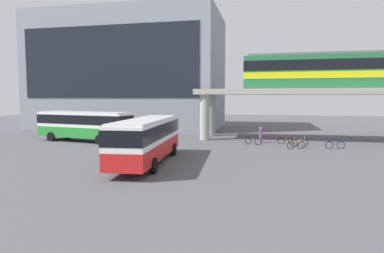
# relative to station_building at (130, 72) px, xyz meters

# --- Properties ---
(ground_plane) EXTENTS (120.00, 120.00, 0.00)m
(ground_plane) POSITION_rel_station_building_xyz_m (12.93, -16.20, -8.80)
(ground_plane) COLOR #515156
(station_building) EXTENTS (28.55, 15.87, 17.58)m
(station_building) POSITION_rel_station_building_xyz_m (0.00, 0.00, 0.00)
(station_building) COLOR gray
(station_building) RESTS_ON ground_plane
(elevated_platform) EXTENTS (30.83, 5.82, 5.69)m
(elevated_platform) POSITION_rel_station_building_xyz_m (28.86, -11.72, -3.94)
(elevated_platform) COLOR #ADA89E
(elevated_platform) RESTS_ON ground_plane
(train) EXTENTS (22.53, 2.96, 3.84)m
(train) POSITION_rel_station_building_xyz_m (30.08, -11.72, -1.14)
(train) COLOR #26723F
(train) RESTS_ON elevated_platform
(bus_main) EXTENTS (3.44, 11.21, 3.22)m
(bus_main) POSITION_rel_station_building_xyz_m (13.04, -28.00, -6.81)
(bus_main) COLOR red
(bus_main) RESTS_ON ground_plane
(bus_secondary) EXTENTS (11.32, 4.61, 3.22)m
(bus_secondary) POSITION_rel_station_building_xyz_m (2.18, -18.07, -6.81)
(bus_secondary) COLOR #268C33
(bus_secondary) RESTS_ON ground_plane
(bicycle_blue) EXTENTS (1.78, 0.35, 1.04)m
(bicycle_blue) POSITION_rel_station_building_xyz_m (27.64, -17.69, -8.44)
(bicycle_blue) COLOR black
(bicycle_blue) RESTS_ON ground_plane
(bicycle_silver) EXTENTS (1.68, 0.73, 1.04)m
(bicycle_silver) POSITION_rel_station_building_xyz_m (24.54, -17.01, -8.44)
(bicycle_silver) COLOR black
(bicycle_silver) RESTS_ON ground_plane
(bicycle_orange) EXTENTS (1.66, 0.78, 1.04)m
(bicycle_orange) POSITION_rel_station_building_xyz_m (24.09, -18.59, -8.44)
(bicycle_orange) COLOR black
(bicycle_orange) RESTS_ON ground_plane
(bicycle_red) EXTENTS (1.79, 0.19, 1.04)m
(bicycle_red) POSITION_rel_station_building_xyz_m (23.41, -15.49, -8.44)
(bicycle_red) COLOR black
(bicycle_red) RESTS_ON ground_plane
(bicycle_black) EXTENTS (1.69, 0.70, 1.04)m
(bicycle_black) POSITION_rel_station_building_xyz_m (20.11, -16.45, -8.44)
(bicycle_black) COLOR black
(bicycle_black) RESTS_ON ground_plane
(pedestrian_at_kerb) EXTENTS (0.47, 0.39, 1.57)m
(pedestrian_at_kerb) POSITION_rel_station_building_xyz_m (9.01, -17.81, -8.07)
(pedestrian_at_kerb) COLOR #26262D
(pedestrian_at_kerb) RESTS_ON ground_plane
(pedestrian_by_bike_rack) EXTENTS (0.36, 0.46, 1.66)m
(pedestrian_by_bike_rack) POSITION_rel_station_building_xyz_m (20.82, -15.17, -8.02)
(pedestrian_by_bike_rack) COLOR #724C8C
(pedestrian_by_bike_rack) RESTS_ON ground_plane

